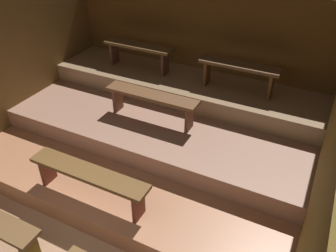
{
  "coord_description": "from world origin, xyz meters",
  "views": [
    {
      "loc": [
        2.33,
        -1.05,
        3.81
      ],
      "look_at": [
        0.24,
        3.1,
        0.68
      ],
      "focal_mm": 37.02,
      "sensor_mm": 36.0,
      "label": 1
    }
  ],
  "objects_px": {
    "bench_lower_center": "(89,177)",
    "bench_upper_right": "(239,70)",
    "bench_upper_left": "(138,50)",
    "bench_middle_center": "(152,99)"
  },
  "relations": [
    {
      "from": "bench_lower_center",
      "to": "bench_upper_left",
      "type": "distance_m",
      "value": 2.95
    },
    {
      "from": "bench_middle_center",
      "to": "bench_upper_right",
      "type": "distance_m",
      "value": 1.56
    },
    {
      "from": "bench_upper_left",
      "to": "bench_upper_right",
      "type": "height_order",
      "value": "same"
    },
    {
      "from": "bench_middle_center",
      "to": "bench_lower_center",
      "type": "bearing_deg",
      "value": -90.63
    },
    {
      "from": "bench_middle_center",
      "to": "bench_upper_right",
      "type": "xyz_separation_m",
      "value": [
        1.1,
        1.06,
        0.31
      ]
    },
    {
      "from": "bench_lower_center",
      "to": "bench_upper_right",
      "type": "height_order",
      "value": "bench_upper_right"
    },
    {
      "from": "bench_middle_center",
      "to": "bench_upper_right",
      "type": "height_order",
      "value": "bench_upper_right"
    },
    {
      "from": "bench_middle_center",
      "to": "bench_upper_left",
      "type": "bearing_deg",
      "value": 129.18
    },
    {
      "from": "bench_lower_center",
      "to": "bench_upper_left",
      "type": "height_order",
      "value": "bench_upper_left"
    },
    {
      "from": "bench_lower_center",
      "to": "bench_middle_center",
      "type": "relative_size",
      "value": 1.1
    }
  ]
}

